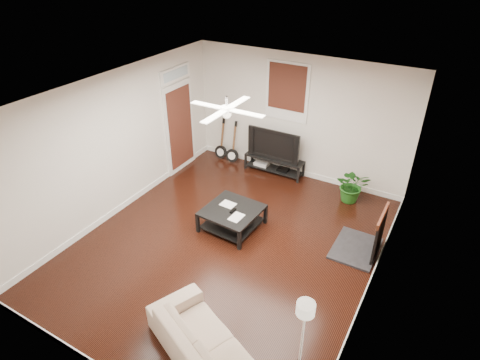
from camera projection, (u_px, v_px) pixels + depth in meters
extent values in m
cube|color=black|center=(229.00, 244.00, 7.40)|extent=(5.00, 6.00, 0.01)
cube|color=white|center=(227.00, 96.00, 5.96)|extent=(5.00, 6.00, 0.01)
cube|color=silver|center=(298.00, 118.00, 8.91)|extent=(5.00, 0.01, 2.80)
cube|color=silver|center=(87.00, 298.00, 4.45)|extent=(5.00, 0.01, 2.80)
cube|color=silver|center=(117.00, 145.00, 7.74)|extent=(0.01, 6.00, 2.80)
cube|color=silver|center=(382.00, 223.00, 5.61)|extent=(0.01, 6.00, 2.80)
cube|color=brown|center=(396.00, 190.00, 6.36)|extent=(0.02, 2.20, 2.80)
cube|color=black|center=(368.00, 231.00, 6.97)|extent=(0.80, 1.10, 0.92)
cube|color=#38170F|center=(287.00, 92.00, 8.74)|extent=(1.00, 0.06, 1.30)
cube|color=white|center=(179.00, 119.00, 9.22)|extent=(0.08, 1.00, 2.50)
cube|color=black|center=(274.00, 165.00, 9.55)|extent=(1.41, 0.38, 0.39)
imported|color=black|center=(276.00, 143.00, 9.28)|extent=(1.26, 0.17, 0.73)
cube|color=black|center=(232.00, 218.00, 7.72)|extent=(1.05, 1.05, 0.42)
imported|color=#C2B192|center=(210.00, 349.00, 5.16)|extent=(2.20, 1.56, 0.60)
imported|color=#1E5A19|center=(352.00, 185.00, 8.42)|extent=(0.82, 0.76, 0.75)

